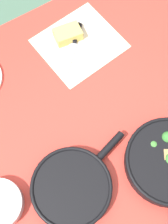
# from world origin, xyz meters

# --- Properties ---
(ground_plane) EXTENTS (14.00, 14.00, 0.00)m
(ground_plane) POSITION_xyz_m (0.00, 0.00, 0.00)
(ground_plane) COLOR #476B56
(dining_table_red) EXTENTS (1.10, 0.97, 0.75)m
(dining_table_red) POSITION_xyz_m (0.00, 0.00, 0.67)
(dining_table_red) COLOR red
(dining_table_red) RESTS_ON ground_plane
(skillet_eggs) EXTENTS (0.36, 0.25, 0.05)m
(skillet_eggs) POSITION_xyz_m (-0.17, -0.19, 0.77)
(skillet_eggs) COLOR black
(skillet_eggs) RESTS_ON dining_table_red
(parchment_sheet) EXTENTS (0.32, 0.29, 0.00)m
(parchment_sheet) POSITION_xyz_m (0.14, 0.25, 0.75)
(parchment_sheet) COLOR beige
(parchment_sheet) RESTS_ON dining_table_red
(grater_knife) EXTENTS (0.18, 0.17, 0.02)m
(grater_knife) POSITION_xyz_m (0.12, 0.27, 0.76)
(grater_knife) COLOR silver
(grater_knife) RESTS_ON dining_table_red
(cheese_block) EXTENTS (0.11, 0.08, 0.04)m
(cheese_block) POSITION_xyz_m (0.12, 0.30, 0.77)
(cheese_block) COLOR #E0C15B
(cheese_block) RESTS_ON dining_table_red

